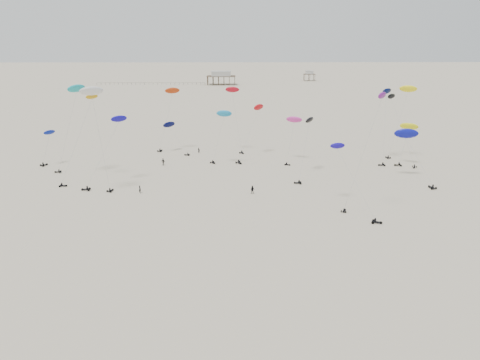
{
  "coord_description": "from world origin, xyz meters",
  "views": [
    {
      "loc": [
        -1.34,
        -2.04,
        34.91
      ],
      "look_at": [
        0.0,
        88.0,
        7.0
      ],
      "focal_mm": 35.0,
      "sensor_mm": 36.0,
      "label": 1
    }
  ],
  "objects_px": {
    "pavilion_small": "(309,76)",
    "rig_4": "(222,124)",
    "rig_9": "(385,112)",
    "spectator_0": "(140,193)",
    "pavilion_main": "(221,79)",
    "rig_0": "(234,102)"
  },
  "relations": [
    {
      "from": "rig_9",
      "to": "rig_4",
      "type": "bearing_deg",
      "value": 88.44
    },
    {
      "from": "pavilion_main",
      "to": "rig_0",
      "type": "xyz_separation_m",
      "value": [
        9.06,
        -207.08,
        10.89
      ]
    },
    {
      "from": "pavilion_small",
      "to": "rig_9",
      "type": "height_order",
      "value": "rig_9"
    },
    {
      "from": "rig_0",
      "to": "rig_4",
      "type": "relative_size",
      "value": 1.31
    },
    {
      "from": "rig_9",
      "to": "spectator_0",
      "type": "bearing_deg",
      "value": 109.7
    },
    {
      "from": "pavilion_small",
      "to": "rig_9",
      "type": "bearing_deg",
      "value": -94.12
    },
    {
      "from": "spectator_0",
      "to": "rig_9",
      "type": "bearing_deg",
      "value": -98.5
    },
    {
      "from": "pavilion_main",
      "to": "rig_4",
      "type": "xyz_separation_m",
      "value": [
        5.49,
        -222.51,
        7.1
      ]
    },
    {
      "from": "rig_9",
      "to": "spectator_0",
      "type": "xyz_separation_m",
      "value": [
        -64.92,
        -29.01,
        -14.02
      ]
    },
    {
      "from": "pavilion_small",
      "to": "rig_0",
      "type": "relative_size",
      "value": 0.45
    },
    {
      "from": "pavilion_small",
      "to": "spectator_0",
      "type": "distance_m",
      "value": 291.32
    },
    {
      "from": "spectator_0",
      "to": "rig_4",
      "type": "bearing_deg",
      "value": -67.2
    },
    {
      "from": "pavilion_main",
      "to": "rig_4",
      "type": "bearing_deg",
      "value": -88.59
    },
    {
      "from": "rig_0",
      "to": "rig_9",
      "type": "distance_m",
      "value": 44.89
    },
    {
      "from": "pavilion_small",
      "to": "rig_9",
      "type": "distance_m",
      "value": 251.1
    },
    {
      "from": "rig_0",
      "to": "rig_9",
      "type": "relative_size",
      "value": 0.95
    },
    {
      "from": "pavilion_small",
      "to": "rig_0",
      "type": "distance_m",
      "value": 245.06
    },
    {
      "from": "rig_9",
      "to": "pavilion_main",
      "type": "bearing_deg",
      "value": 8.9
    },
    {
      "from": "pavilion_main",
      "to": "rig_9",
      "type": "xyz_separation_m",
      "value": [
        51.97,
        -220.23,
        9.8
      ]
    },
    {
      "from": "rig_0",
      "to": "pavilion_small",
      "type": "bearing_deg",
      "value": -134.9
    },
    {
      "from": "pavilion_small",
      "to": "rig_4",
      "type": "xyz_separation_m",
      "value": [
        -64.51,
        -252.51,
        7.83
      ]
    },
    {
      "from": "rig_4",
      "to": "spectator_0",
      "type": "relative_size",
      "value": 7.13
    }
  ]
}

